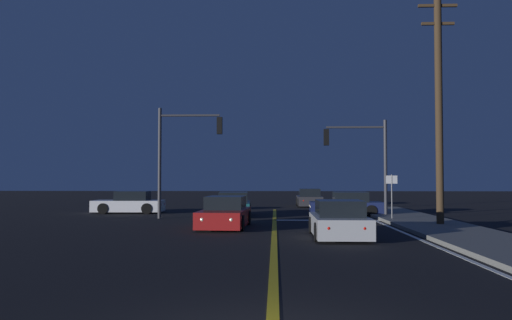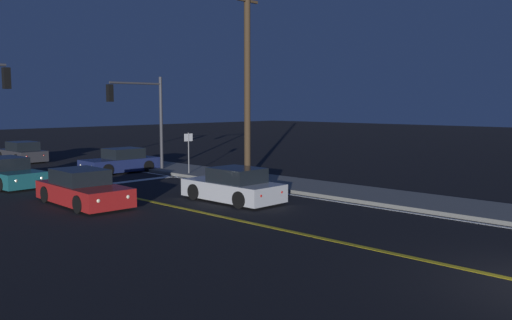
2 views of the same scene
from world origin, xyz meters
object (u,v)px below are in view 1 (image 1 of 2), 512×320
at_px(car_mid_block_red, 225,214).
at_px(utility_pole_right, 439,105).
at_px(car_parked_curb_silver, 339,221).
at_px(car_following_oncoming_white, 130,204).
at_px(traffic_signal_near_right, 362,152).
at_px(traffic_signal_far_left, 182,145).
at_px(car_lead_oncoming_navy, 347,205).
at_px(car_far_approaching_charcoal, 309,199).
at_px(street_sign_corner, 392,190).
at_px(car_distant_tail_teal, 233,206).

distance_m(car_mid_block_red, utility_pole_right, 10.46).
xyz_separation_m(car_mid_block_red, car_parked_curb_silver, (4.45, -3.66, -0.00)).
distance_m(car_following_oncoming_white, traffic_signal_near_right, 14.28).
distance_m(traffic_signal_near_right, traffic_signal_far_left, 9.83).
bearing_deg(car_lead_oncoming_navy, car_mid_block_red, 140.95).
relative_size(car_far_approaching_charcoal, car_parked_curb_silver, 1.01).
relative_size(car_mid_block_red, traffic_signal_far_left, 0.80).
bearing_deg(street_sign_corner, car_following_oncoming_white, 159.18).
bearing_deg(car_distant_tail_teal, car_following_oncoming_white, -20.89).
bearing_deg(car_distant_tail_teal, car_lead_oncoming_navy, -177.73).
bearing_deg(car_mid_block_red, traffic_signal_far_left, -57.38).
distance_m(car_following_oncoming_white, traffic_signal_far_left, 6.63).
bearing_deg(traffic_signal_far_left, utility_pole_right, -20.00).
bearing_deg(car_mid_block_red, utility_pole_right, -175.00).
distance_m(car_parked_curb_silver, traffic_signal_near_right, 10.59).
relative_size(utility_pole_right, street_sign_corner, 4.47).
relative_size(car_parked_curb_silver, utility_pole_right, 0.41).
height_order(car_lead_oncoming_navy, car_following_oncoming_white, same).
bearing_deg(car_mid_block_red, car_parked_curb_silver, 143.15).
distance_m(car_distant_tail_teal, traffic_signal_far_left, 4.64).
xyz_separation_m(car_mid_block_red, car_distant_tail_teal, (-0.20, 6.83, -0.00)).
height_order(car_distant_tail_teal, traffic_signal_far_left, traffic_signal_far_left).
distance_m(traffic_signal_near_right, street_sign_corner, 3.56).
relative_size(car_parked_curb_silver, traffic_signal_near_right, 0.79).
xyz_separation_m(car_far_approaching_charcoal, car_parked_curb_silver, (-0.29, -20.63, 0.00)).
bearing_deg(car_lead_oncoming_navy, utility_pole_right, -155.33).
distance_m(car_lead_oncoming_navy, car_distant_tail_teal, 6.50).
height_order(car_lead_oncoming_navy, car_distant_tail_teal, same).
height_order(car_distant_tail_teal, car_parked_curb_silver, same).
distance_m(traffic_signal_far_left, street_sign_corner, 11.02).
height_order(traffic_signal_near_right, utility_pole_right, utility_pole_right).
distance_m(car_mid_block_red, car_parked_curb_silver, 5.76).
height_order(car_far_approaching_charcoal, car_parked_curb_silver, same).
relative_size(traffic_signal_far_left, street_sign_corner, 2.54).
xyz_separation_m(car_mid_block_red, traffic_signal_far_left, (-2.77, 4.79, 3.29)).
relative_size(car_following_oncoming_white, utility_pole_right, 0.42).
height_order(car_parked_curb_silver, street_sign_corner, street_sign_corner).
distance_m(car_mid_block_red, traffic_signal_near_right, 9.77).
distance_m(car_lead_oncoming_navy, utility_pole_right, 8.99).
bearing_deg(traffic_signal_far_left, street_sign_corner, -7.46).
xyz_separation_m(car_lead_oncoming_navy, traffic_signal_far_left, (-9.05, -2.61, 3.29)).
xyz_separation_m(car_mid_block_red, car_following_oncoming_white, (-6.74, 8.96, -0.00)).
bearing_deg(utility_pole_right, car_distant_tail_teal, 145.93).
relative_size(car_lead_oncoming_navy, street_sign_corner, 1.81).
relative_size(car_lead_oncoming_navy, car_far_approaching_charcoal, 0.98).
distance_m(car_far_approaching_charcoal, car_following_oncoming_white, 14.00).
relative_size(car_mid_block_red, car_distant_tail_teal, 1.04).
bearing_deg(car_distant_tail_teal, traffic_signal_near_right, 172.11).
bearing_deg(car_far_approaching_charcoal, car_following_oncoming_white, -145.37).
distance_m(traffic_signal_far_left, utility_pole_right, 12.94).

